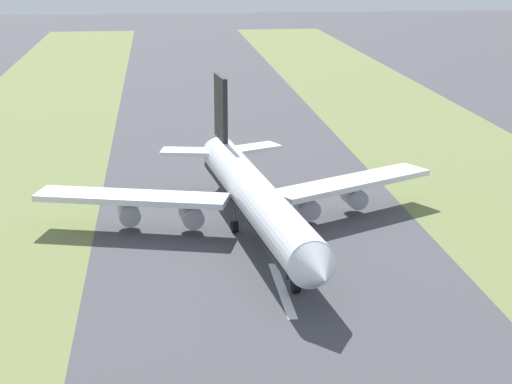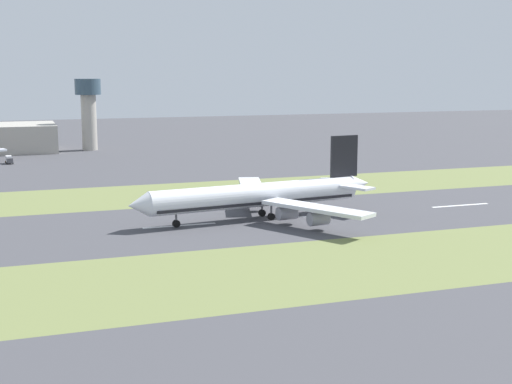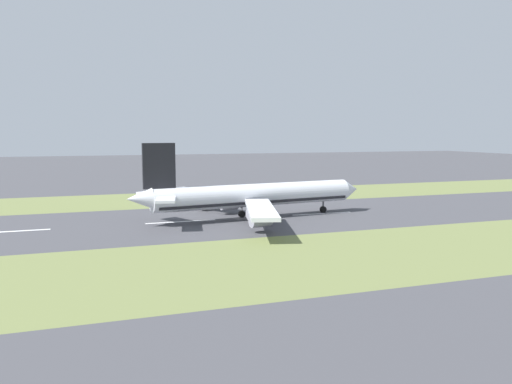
{
  "view_description": "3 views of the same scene",
  "coord_description": "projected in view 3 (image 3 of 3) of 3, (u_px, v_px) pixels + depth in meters",
  "views": [
    {
      "loc": [
        14.82,
        123.29,
        42.43
      ],
      "look_at": [
        0.98,
        4.3,
        7.0
      ],
      "focal_mm": 60.0,
      "sensor_mm": 36.0,
      "label": 1
    },
    {
      "loc": [
        -165.46,
        62.18,
        37.13
      ],
      "look_at": [
        0.98,
        4.3,
        7.0
      ],
      "focal_mm": 50.0,
      "sensor_mm": 36.0,
      "label": 2
    },
    {
      "loc": [
        125.27,
        -38.22,
        22.58
      ],
      "look_at": [
        0.98,
        4.3,
        7.0
      ],
      "focal_mm": 35.0,
      "sensor_mm": 36.0,
      "label": 3
    }
  ],
  "objects": [
    {
      "name": "grass_median_east",
      "position": [
        312.0,
        258.0,
        90.37
      ],
      "size": [
        40.0,
        600.0,
        0.01
      ],
      "primitive_type": "cube",
      "color": "olive",
      "rests_on": "ground"
    },
    {
      "name": "centreline_dash_near",
      "position": [
        8.0,
        232.0,
        114.74
      ],
      "size": [
        1.2,
        18.0,
        0.01
      ],
      "primitive_type": "cube",
      "color": "silver",
      "rests_on": "ground"
    },
    {
      "name": "ground_plane",
      "position": [
        240.0,
        218.0,
        132.65
      ],
      "size": [
        800.0,
        800.0,
        0.0
      ],
      "primitive_type": "plane",
      "color": "#424247"
    },
    {
      "name": "centreline_dash_mid",
      "position": [
        181.0,
        222.0,
        127.6
      ],
      "size": [
        1.2,
        18.0,
        0.01
      ],
      "primitive_type": "cube",
      "color": "silver",
      "rests_on": "ground"
    },
    {
      "name": "airplane_main_jet",
      "position": [
        250.0,
        196.0,
        131.58
      ],
      "size": [
        63.68,
        67.18,
        20.2
      ],
      "color": "silver",
      "rests_on": "ground"
    },
    {
      "name": "grass_median_west",
      "position": [
        202.0,
        198.0,
        174.93
      ],
      "size": [
        40.0,
        600.0,
        0.01
      ],
      "primitive_type": "cube",
      "color": "olive",
      "rests_on": "ground"
    },
    {
      "name": "centreline_dash_far",
      "position": [
        322.0,
        214.0,
        140.46
      ],
      "size": [
        1.2,
        18.0,
        0.01
      ],
      "primitive_type": "cube",
      "color": "silver",
      "rests_on": "ground"
    }
  ]
}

